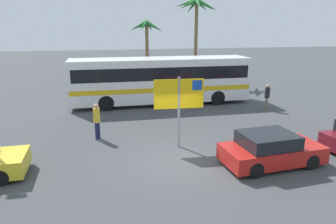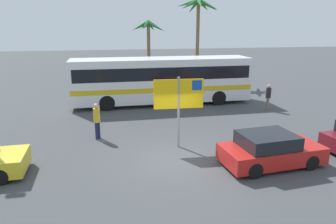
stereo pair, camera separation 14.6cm
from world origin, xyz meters
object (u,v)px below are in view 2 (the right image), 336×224
at_px(ferry_sign, 180,97).
at_px(pedestrian_near_sign, 97,118).
at_px(bus_front_coach, 162,78).
at_px(car_red, 270,150).
at_px(pedestrian_by_bus, 268,95).

distance_m(ferry_sign, pedestrian_near_sign, 4.24).
relative_size(bus_front_coach, pedestrian_near_sign, 6.88).
height_order(ferry_sign, car_red, ferry_sign).
bearing_deg(ferry_sign, pedestrian_by_bus, 38.18).
distance_m(ferry_sign, car_red, 4.33).
relative_size(bus_front_coach, car_red, 3.00).
distance_m(bus_front_coach, car_red, 10.98).
xyz_separation_m(bus_front_coach, ferry_sign, (-0.63, -8.07, 0.54)).
height_order(car_red, pedestrian_near_sign, pedestrian_near_sign).
bearing_deg(bus_front_coach, pedestrian_near_sign, -124.03).
distance_m(pedestrian_by_bus, pedestrian_near_sign, 11.18).
xyz_separation_m(ferry_sign, pedestrian_near_sign, (-3.65, 1.73, -1.28)).
bearing_deg(bus_front_coach, ferry_sign, -94.46).
distance_m(car_red, pedestrian_near_sign, 7.97).
bearing_deg(car_red, bus_front_coach, 97.68).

